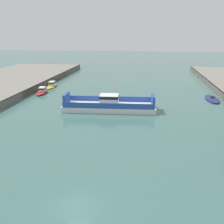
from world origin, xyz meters
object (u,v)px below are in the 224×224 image
object	(u,v)px
chain_ferry	(109,105)
moored_boat_mid_left	(52,85)
moored_boat_far_left	(212,99)
moored_boat_near_left	(42,91)

from	to	relation	value
chain_ferry	moored_boat_mid_left	size ratio (longest dim) A/B	2.59
moored_boat_far_left	moored_boat_near_left	bearing A→B (deg)	178.90
moored_boat_near_left	moored_boat_mid_left	bearing A→B (deg)	93.52
chain_ferry	moored_boat_far_left	distance (m)	25.67
moored_boat_mid_left	moored_boat_far_left	size ratio (longest dim) A/B	0.90
chain_ferry	moored_boat_mid_left	bearing A→B (deg)	134.54
moored_boat_near_left	chain_ferry	bearing A→B (deg)	-31.91
moored_boat_mid_left	moored_boat_near_left	bearing A→B (deg)	-86.48
chain_ferry	moored_boat_near_left	distance (m)	23.14
moored_boat_near_left	moored_boat_mid_left	xyz separation A→B (m)	(-0.51, 8.25, 0.00)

